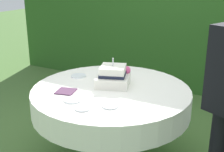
{
  "coord_description": "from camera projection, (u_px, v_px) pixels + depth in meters",
  "views": [
    {
      "loc": [
        1.14,
        -2.13,
        1.69
      ],
      "look_at": [
        -0.01,
        0.04,
        0.84
      ],
      "focal_mm": 48.1,
      "sensor_mm": 36.0,
      "label": 1
    }
  ],
  "objects": [
    {
      "name": "cake_table",
      "position": [
        111.0,
        99.0,
        2.63
      ],
      "size": [
        1.37,
        1.37,
        0.74
      ],
      "color": "#4C4C51",
      "rests_on": "ground_plane"
    },
    {
      "name": "serving_plate_right",
      "position": [
        110.0,
        106.0,
        2.24
      ],
      "size": [
        0.13,
        0.13,
        0.01
      ],
      "primitive_type": "cylinder",
      "color": "white",
      "rests_on": "cake_table"
    },
    {
      "name": "serving_plate_far",
      "position": [
        79.0,
        76.0,
        2.89
      ],
      "size": [
        0.15,
        0.15,
        0.01
      ],
      "primitive_type": "cylinder",
      "color": "white",
      "rests_on": "cake_table"
    },
    {
      "name": "wedding_cake",
      "position": [
        113.0,
        76.0,
        2.65
      ],
      "size": [
        0.36,
        0.36,
        0.25
      ],
      "color": "white",
      "rests_on": "cake_table"
    },
    {
      "name": "serving_plate_near",
      "position": [
        83.0,
        108.0,
        2.2
      ],
      "size": [
        0.12,
        0.12,
        0.01
      ],
      "primitive_type": "cylinder",
      "color": "white",
      "rests_on": "cake_table"
    },
    {
      "name": "napkin_stack",
      "position": [
        66.0,
        91.0,
        2.52
      ],
      "size": [
        0.18,
        0.18,
        0.01
      ],
      "primitive_type": "cube",
      "rotation": [
        0.0,
        0.0,
        0.23
      ],
      "color": "#4C2D47",
      "rests_on": "cake_table"
    },
    {
      "name": "serving_plate_left",
      "position": [
        73.0,
        100.0,
        2.35
      ],
      "size": [
        0.14,
        0.14,
        0.01
      ],
      "primitive_type": "cylinder",
      "color": "white",
      "rests_on": "cake_table"
    }
  ]
}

